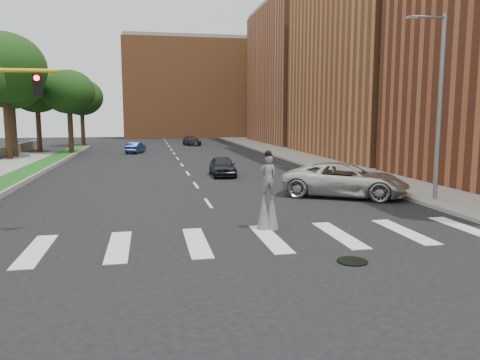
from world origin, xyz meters
The scene contains 19 objects.
ground_plane centered at (0.00, 0.00, 0.00)m, with size 160.00×160.00×0.00m, color black.
grass_median centered at (-11.50, 20.00, 0.12)m, with size 2.00×60.00×0.25m, color #154C16.
median_curb centered at (-10.45, 20.00, 0.14)m, with size 0.20×60.00×0.28m, color gray.
sidewalk_right centered at (12.50, 25.00, 0.09)m, with size 5.00×90.00×0.18m, color gray.
manhole centered at (3.00, -2.00, 0.02)m, with size 0.90×0.90×0.04m, color black.
building_mid centered at (22.00, 30.00, 12.00)m, with size 16.00×22.00×24.00m, color #A15C32.
building_far centered at (22.00, 54.00, 10.00)m, with size 16.00×22.00×20.00m, color #9B5639.
building_backdrop centered at (6.00, 78.00, 9.00)m, with size 26.00×14.00×18.00m, color #A15C32.
streetlight centered at (10.90, 6.00, 4.90)m, with size 2.05×0.20×9.00m.
stilt_performer centered at (1.54, 2.33, 1.18)m, with size 0.84×0.53×3.00m.
suv_crossing centered at (7.36, 8.50, 0.90)m, with size 2.98×6.47×1.80m, color beige.
car_near centered at (2.31, 18.09, 0.69)m, with size 1.64×4.07×1.39m, color black.
car_mid centered at (-4.21, 39.46, 0.62)m, with size 1.30×3.74×1.23m, color navy.
car_far centered at (3.23, 51.57, 0.62)m, with size 1.74×4.28×1.24m, color black.
tree_4 centered at (-15.76, 33.12, 8.57)m, with size 7.70×7.70×11.87m.
tree_5 centered at (-15.05, 42.74, 6.99)m, with size 5.91×5.91×9.54m.
tree_6 centered at (-10.96, 38.62, 6.66)m, with size 5.47×5.47×9.03m.
tree_7 centered at (-11.60, 53.29, 6.63)m, with size 5.84×5.84×9.16m.
tree_8 centered at (-15.82, 35.44, 7.36)m, with size 6.03×6.03×9.96m.
Camera 1 is at (-2.82, -14.42, 4.31)m, focal length 35.00 mm.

